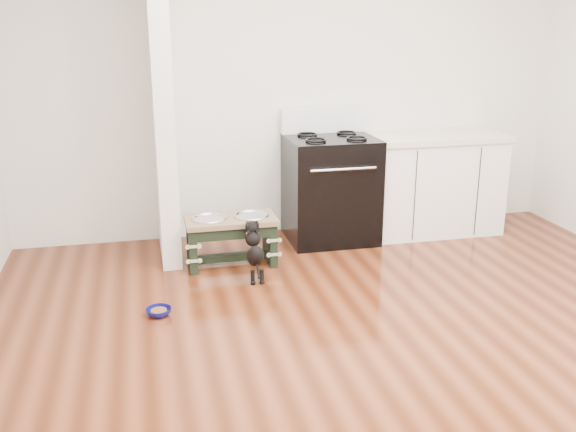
# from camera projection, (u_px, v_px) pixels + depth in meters

# --- Properties ---
(ground) EXTENTS (5.00, 5.00, 0.00)m
(ground) POSITION_uv_depth(u_px,v_px,m) (394.00, 360.00, 3.74)
(ground) COLOR #461C0C
(ground) RESTS_ON ground
(room_shell) EXTENTS (5.00, 5.00, 5.00)m
(room_shell) POSITION_uv_depth(u_px,v_px,m) (410.00, 77.00, 3.26)
(room_shell) COLOR silver
(room_shell) RESTS_ON ground
(partition_wall) EXTENTS (0.15, 0.80, 2.70)m
(partition_wall) POSITION_uv_depth(u_px,v_px,m) (161.00, 92.00, 5.04)
(partition_wall) COLOR silver
(partition_wall) RESTS_ON ground
(oven_range) EXTENTS (0.76, 0.69, 1.14)m
(oven_range) POSITION_uv_depth(u_px,v_px,m) (330.00, 187.00, 5.66)
(oven_range) COLOR black
(oven_range) RESTS_ON ground
(cabinet_run) EXTENTS (1.24, 0.64, 0.91)m
(cabinet_run) POSITION_uv_depth(u_px,v_px,m) (432.00, 183.00, 5.90)
(cabinet_run) COLOR white
(cabinet_run) RESTS_ON ground
(dog_feeder) EXTENTS (0.72, 0.38, 0.41)m
(dog_feeder) POSITION_uv_depth(u_px,v_px,m) (231.00, 231.00, 5.11)
(dog_feeder) COLOR black
(dog_feeder) RESTS_ON ground
(puppy) EXTENTS (0.13, 0.37, 0.44)m
(puppy) POSITION_uv_depth(u_px,v_px,m) (254.00, 249.00, 4.84)
(puppy) COLOR black
(puppy) RESTS_ON ground
(floor_bowl) EXTENTS (0.19, 0.19, 0.05)m
(floor_bowl) POSITION_uv_depth(u_px,v_px,m) (159.00, 312.00, 4.29)
(floor_bowl) COLOR #0D0D5E
(floor_bowl) RESTS_ON ground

